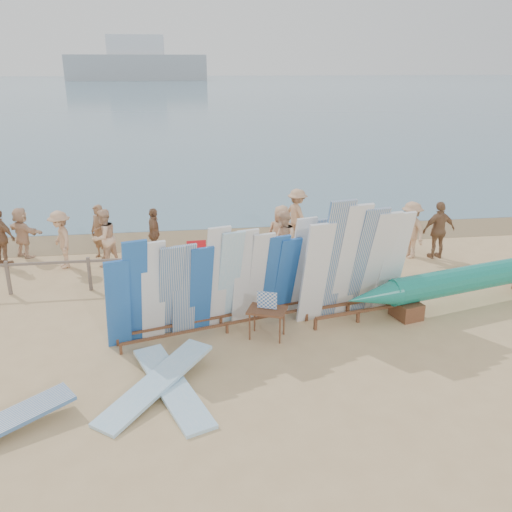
{
  "coord_description": "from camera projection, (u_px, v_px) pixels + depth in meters",
  "views": [
    {
      "loc": [
        0.45,
        -10.48,
        5.59
      ],
      "look_at": [
        2.25,
        2.31,
        0.97
      ],
      "focal_mm": 38.0,
      "sensor_mm": 36.0,
      "label": 1
    }
  ],
  "objects": [
    {
      "name": "beach_chair_right",
      "position": [
        237.0,
        263.0,
        15.18
      ],
      "size": [
        0.64,
        0.66,
        0.98
      ],
      "rotation": [
        0.0,
        0.0,
        -0.04
      ],
      "color": "red",
      "rests_on": "ground"
    },
    {
      "name": "beach_chair_left",
      "position": [
        198.0,
        264.0,
        15.26
      ],
      "size": [
        0.58,
        0.6,
        0.86
      ],
      "rotation": [
        0.0,
        0.0,
        0.06
      ],
      "color": "red",
      "rests_on": "ground"
    },
    {
      "name": "wet_sand_strip",
      "position": [
        170.0,
        238.0,
        18.31
      ],
      "size": [
        40.0,
        2.6,
        0.01
      ],
      "primitive_type": "cube",
      "color": "olive",
      "rests_on": "ground"
    },
    {
      "name": "ocean",
      "position": [
        175.0,
        87.0,
        130.94
      ],
      "size": [
        320.0,
        240.0,
        0.02
      ],
      "primitive_type": "cube",
      "color": "slate",
      "rests_on": "ground"
    },
    {
      "name": "beachgoer_9",
      "position": [
        297.0,
        215.0,
        17.77
      ],
      "size": [
        0.91,
        1.22,
        1.74
      ],
      "primitive_type": "imported",
      "rotation": [
        0.0,
        0.0,
        2.02
      ],
      "color": "tan",
      "rests_on": "ground"
    },
    {
      "name": "stroller",
      "position": [
        222.0,
        254.0,
        15.38
      ],
      "size": [
        0.66,
        0.89,
        1.15
      ],
      "rotation": [
        0.0,
        0.0,
        -0.11
      ],
      "color": "red",
      "rests_on": "ground"
    },
    {
      "name": "beachgoer_11",
      "position": [
        22.0,
        232.0,
        16.29
      ],
      "size": [
        1.4,
        1.27,
        1.55
      ],
      "primitive_type": "imported",
      "rotation": [
        0.0,
        0.0,
        2.45
      ],
      "color": "beige",
      "rests_on": "ground"
    },
    {
      "name": "vendor_table",
      "position": [
        267.0,
        322.0,
        11.58
      ],
      "size": [
        0.95,
        0.83,
        1.06
      ],
      "rotation": [
        0.0,
        0.0,
        -0.39
      ],
      "color": "brown",
      "rests_on": "ground"
    },
    {
      "name": "beachgoer_10",
      "position": [
        439.0,
        230.0,
        16.16
      ],
      "size": [
        1.06,
        0.53,
        1.75
      ],
      "primitive_type": "imported",
      "rotation": [
        0.0,
        0.0,
        3.23
      ],
      "color": "#8C6042",
      "rests_on": "ground"
    },
    {
      "name": "main_surfboard_rack",
      "position": [
        223.0,
        283.0,
        11.68
      ],
      "size": [
        4.93,
        1.85,
        2.47
      ],
      "rotation": [
        0.0,
        0.0,
        0.27
      ],
      "color": "brown",
      "rests_on": "ground"
    },
    {
      "name": "flat_board_b",
      "position": [
        157.0,
        392.0,
        9.74
      ],
      "size": [
        2.13,
        2.44,
        0.39
      ],
      "primitive_type": "cube",
      "rotation": [
        0.12,
        0.0,
        -0.68
      ],
      "color": "#96CDF0",
      "rests_on": "ground"
    },
    {
      "name": "beachgoer_extra_0",
      "position": [
        411.0,
        230.0,
        16.24
      ],
      "size": [
        0.74,
        1.2,
        1.72
      ],
      "primitive_type": "imported",
      "rotation": [
        0.0,
        0.0,
        4.99
      ],
      "color": "tan",
      "rests_on": "ground"
    },
    {
      "name": "side_surfboard_rack",
      "position": [
        355.0,
        265.0,
        12.13
      ],
      "size": [
        2.64,
        1.17,
        2.94
      ],
      "rotation": [
        0.0,
        0.0,
        0.21
      ],
      "color": "brown",
      "rests_on": "ground"
    },
    {
      "name": "beachgoer_1",
      "position": [
        99.0,
        232.0,
        16.19
      ],
      "size": [
        0.67,
        0.64,
        1.64
      ],
      "primitive_type": "imported",
      "rotation": [
        0.0,
        0.0,
        5.56
      ],
      "color": "#8C6042",
      "rests_on": "ground"
    },
    {
      "name": "flat_board_a",
      "position": [
        172.0,
        392.0,
        9.75
      ],
      "size": [
        1.51,
        2.72,
        0.26
      ],
      "primitive_type": "cube",
      "rotation": [
        0.07,
        0.0,
        0.37
      ],
      "color": "#96CDF0",
      "rests_on": "ground"
    },
    {
      "name": "beachgoer_extra_1",
      "position": [
        1.0,
        238.0,
        15.57
      ],
      "size": [
        1.07,
        0.85,
        1.68
      ],
      "primitive_type": "imported",
      "rotation": [
        0.0,
        0.0,
        2.63
      ],
      "color": "#8C6042",
      "rests_on": "ground"
    },
    {
      "name": "beachgoer_4",
      "position": [
        154.0,
        233.0,
        16.2
      ],
      "size": [
        0.4,
        0.91,
        1.55
      ],
      "primitive_type": "imported",
      "rotation": [
        0.0,
        0.0,
        1.56
      ],
      "color": "#8C6042",
      "rests_on": "ground"
    },
    {
      "name": "beachgoer_6",
      "position": [
        281.0,
        235.0,
        15.74
      ],
      "size": [
        0.95,
        0.71,
        1.75
      ],
      "primitive_type": "imported",
      "rotation": [
        0.0,
        0.0,
        2.74
      ],
      "color": "tan",
      "rests_on": "ground"
    },
    {
      "name": "distant_ship",
      "position": [
        137.0,
        64.0,
        176.06
      ],
      "size": [
        45.0,
        8.0,
        14.0
      ],
      "color": "#999EA3",
      "rests_on": "ocean"
    },
    {
      "name": "beachgoer_8",
      "position": [
        283.0,
        241.0,
        15.16
      ],
      "size": [
        0.46,
        0.88,
        1.75
      ],
      "primitive_type": "imported",
      "rotation": [
        0.0,
        0.0,
        4.64
      ],
      "color": "beige",
      "rests_on": "ground"
    },
    {
      "name": "outrigger_canoe",
      "position": [
        474.0,
        279.0,
        13.1
      ],
      "size": [
        7.05,
        2.39,
        1.01
      ],
      "rotation": [
        0.0,
        0.0,
        0.26
      ],
      "color": "brown",
      "rests_on": "ground"
    },
    {
      "name": "ground",
      "position": [
        167.0,
        340.0,
        11.59
      ],
      "size": [
        160.0,
        160.0,
        0.0
      ],
      "primitive_type": "plane",
      "color": "tan",
      "rests_on": "ground"
    },
    {
      "name": "beachgoer_3",
      "position": [
        61.0,
        240.0,
        15.43
      ],
      "size": [
        0.84,
        1.17,
        1.68
      ],
      "primitive_type": "imported",
      "rotation": [
        0.0,
        0.0,
        5.12
      ],
      "color": "tan",
      "rests_on": "ground"
    },
    {
      "name": "beachgoer_2",
      "position": [
        104.0,
        238.0,
        15.57
      ],
      "size": [
        0.84,
        0.87,
        1.68
      ],
      "primitive_type": "imported",
      "rotation": [
        0.0,
        0.0,
        3.98
      ],
      "color": "beige",
      "rests_on": "ground"
    },
    {
      "name": "fence",
      "position": [
        167.0,
        264.0,
        14.18
      ],
      "size": [
        12.08,
        0.08,
        0.9
      ],
      "color": "#756458",
      "rests_on": "ground"
    }
  ]
}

